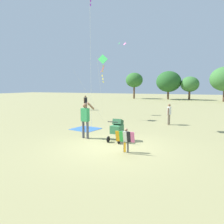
{
  "coord_description": "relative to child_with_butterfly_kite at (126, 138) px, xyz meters",
  "views": [
    {
      "loc": [
        3.15,
        -7.73,
        2.5
      ],
      "look_at": [
        -0.45,
        1.14,
        1.3
      ],
      "focal_mm": 32.91,
      "sensor_mm": 36.0,
      "label": 1
    }
  ],
  "objects": [
    {
      "name": "ground_plane",
      "position": [
        -0.8,
        0.55,
        -0.57
      ],
      "size": [
        120.0,
        120.0,
        0.0
      ],
      "primitive_type": "plane",
      "color": "#938E5B"
    },
    {
      "name": "treeline_distant",
      "position": [
        6.78,
        32.61,
        3.1
      ],
      "size": [
        31.18,
        7.87,
        6.52
      ],
      "color": "brown",
      "rests_on": "ground"
    },
    {
      "name": "child_with_butterfly_kite",
      "position": [
        0.0,
        0.0,
        0.0
      ],
      "size": [
        0.72,
        0.35,
        0.93
      ],
      "color": "#4C4C51",
      "rests_on": "ground"
    },
    {
      "name": "person_adult_flyer",
      "position": [
        -2.49,
        1.34,
        0.45
      ],
      "size": [
        0.61,
        0.52,
        1.77
      ],
      "color": "#4C4C51",
      "rests_on": "ground"
    },
    {
      "name": "stroller",
      "position": [
        -0.9,
        1.47,
        0.04
      ],
      "size": [
        0.57,
        1.09,
        1.03
      ],
      "color": "black",
      "rests_on": "ground"
    },
    {
      "name": "kite_green_novelty",
      "position": [
        -5.23,
        9.36,
        4.08
      ],
      "size": [
        1.26,
        2.91,
        5.28
      ],
      "color": "green",
      "rests_on": "ground"
    },
    {
      "name": "kite_blue_high",
      "position": [
        -4.11,
        6.73,
        2.98
      ],
      "size": [
        1.52,
        2.19,
        4.07
      ],
      "color": "red",
      "rests_on": "ground"
    },
    {
      "name": "distant_kites_cluster",
      "position": [
        -1.99,
        23.78,
        10.98
      ],
      "size": [
        25.89,
        13.99,
        7.62
      ],
      "color": "pink"
    },
    {
      "name": "person_red_shirt",
      "position": [
        0.82,
        6.48,
        0.24
      ],
      "size": [
        0.24,
        0.43,
        1.37
      ],
      "color": "#7F705B",
      "rests_on": "ground"
    },
    {
      "name": "person_sitting_far",
      "position": [
        -8.41,
        11.86,
        0.34
      ],
      "size": [
        0.28,
        0.48,
        1.54
      ],
      "color": "#33384C",
      "rests_on": "ground"
    },
    {
      "name": "picnic_blanket",
      "position": [
        -3.55,
        3.23,
        -0.56
      ],
      "size": [
        1.7,
        1.62,
        0.02
      ],
      "primitive_type": "cube",
      "rotation": [
        0.0,
        0.0,
        -0.19
      ],
      "color": "#3366B2",
      "rests_on": "ground"
    }
  ]
}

